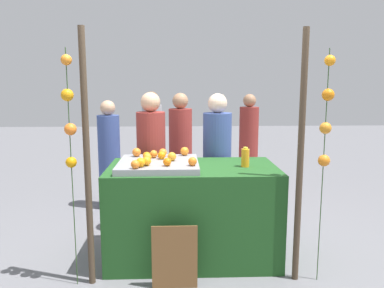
% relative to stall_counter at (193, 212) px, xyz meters
% --- Properties ---
extents(ground_plane, '(24.00, 24.00, 0.00)m').
position_rel_stall_counter_xyz_m(ground_plane, '(0.00, 0.00, -0.47)').
color(ground_plane, slate).
extents(stall_counter, '(1.67, 0.90, 0.95)m').
position_rel_stall_counter_xyz_m(stall_counter, '(0.00, 0.00, 0.00)').
color(stall_counter, '#1E4C1E').
rests_on(stall_counter, ground_plane).
extents(orange_tray, '(0.77, 0.75, 0.06)m').
position_rel_stall_counter_xyz_m(orange_tray, '(-0.34, -0.03, 0.50)').
color(orange_tray, gray).
rests_on(orange_tray, stall_counter).
extents(orange_0, '(0.08, 0.08, 0.08)m').
position_rel_stall_counter_xyz_m(orange_0, '(-0.44, -0.02, 0.57)').
color(orange_0, orange).
rests_on(orange_0, orange_tray).
extents(orange_1, '(0.08, 0.08, 0.08)m').
position_rel_stall_counter_xyz_m(orange_1, '(-0.39, 0.14, 0.57)').
color(orange_1, orange).
rests_on(orange_1, orange_tray).
extents(orange_2, '(0.09, 0.09, 0.09)m').
position_rel_stall_counter_xyz_m(orange_2, '(-0.48, -0.28, 0.58)').
color(orange_2, orange).
rests_on(orange_2, orange_tray).
extents(orange_3, '(0.08, 0.08, 0.08)m').
position_rel_stall_counter_xyz_m(orange_3, '(-0.31, 0.07, 0.57)').
color(orange_3, orange).
rests_on(orange_3, orange_tray).
extents(orange_4, '(0.08, 0.08, 0.08)m').
position_rel_stall_counter_xyz_m(orange_4, '(-0.24, -0.25, 0.57)').
color(orange_4, orange).
rests_on(orange_4, orange_tray).
extents(orange_5, '(0.08, 0.08, 0.08)m').
position_rel_stall_counter_xyz_m(orange_5, '(-0.30, 0.21, 0.58)').
color(orange_5, orange).
rests_on(orange_5, orange_tray).
extents(orange_6, '(0.09, 0.09, 0.09)m').
position_rel_stall_counter_xyz_m(orange_6, '(-0.43, -0.23, 0.58)').
color(orange_6, orange).
rests_on(orange_6, orange_tray).
extents(orange_7, '(0.08, 0.08, 0.08)m').
position_rel_stall_counter_xyz_m(orange_7, '(-0.46, 0.06, 0.57)').
color(orange_7, orange).
rests_on(orange_7, orange_tray).
extents(orange_8, '(0.09, 0.09, 0.09)m').
position_rel_stall_counter_xyz_m(orange_8, '(-0.20, -0.02, 0.58)').
color(orange_8, orange).
rests_on(orange_8, orange_tray).
extents(orange_9, '(0.09, 0.09, 0.09)m').
position_rel_stall_counter_xyz_m(orange_9, '(-0.07, 0.27, 0.58)').
color(orange_9, orange).
rests_on(orange_9, orange_tray).
extents(orange_10, '(0.09, 0.09, 0.09)m').
position_rel_stall_counter_xyz_m(orange_10, '(-0.58, 0.22, 0.58)').
color(orange_10, orange).
rests_on(orange_10, orange_tray).
extents(orange_11, '(0.08, 0.08, 0.08)m').
position_rel_stall_counter_xyz_m(orange_11, '(-0.53, -0.35, 0.57)').
color(orange_11, orange).
rests_on(orange_11, orange_tray).
extents(orange_12, '(0.08, 0.08, 0.08)m').
position_rel_stall_counter_xyz_m(orange_12, '(-0.01, -0.25, 0.57)').
color(orange_12, orange).
rests_on(orange_12, orange_tray).
extents(juice_bottle, '(0.08, 0.08, 0.20)m').
position_rel_stall_counter_xyz_m(juice_bottle, '(0.52, -0.04, 0.57)').
color(juice_bottle, orange).
rests_on(juice_bottle, stall_counter).
extents(chalkboard_sign, '(0.39, 0.03, 0.58)m').
position_rel_stall_counter_xyz_m(chalkboard_sign, '(-0.18, -0.60, -0.20)').
color(chalkboard_sign, brown).
rests_on(chalkboard_sign, ground_plane).
extents(vendor_left, '(0.33, 0.33, 1.66)m').
position_rel_stall_counter_xyz_m(vendor_left, '(-0.45, 0.67, 0.30)').
color(vendor_left, maroon).
rests_on(vendor_left, ground_plane).
extents(vendor_right, '(0.33, 0.33, 1.65)m').
position_rel_stall_counter_xyz_m(vendor_right, '(0.31, 0.66, 0.29)').
color(vendor_right, '#384C8C').
rests_on(vendor_right, ground_plane).
extents(crowd_person_0, '(0.33, 0.33, 1.63)m').
position_rel_stall_counter_xyz_m(crowd_person_0, '(-0.11, 1.61, 0.29)').
color(crowd_person_0, maroon).
rests_on(crowd_person_0, ground_plane).
extents(crowd_person_1, '(0.31, 0.31, 1.53)m').
position_rel_stall_counter_xyz_m(crowd_person_1, '(-1.11, 1.61, 0.24)').
color(crowd_person_1, '#384C8C').
rests_on(crowd_person_1, ground_plane).
extents(crowd_person_2, '(0.32, 0.32, 1.59)m').
position_rel_stall_counter_xyz_m(crowd_person_2, '(1.04, 2.56, 0.27)').
color(crowd_person_2, maroon).
rests_on(crowd_person_2, ground_plane).
extents(crowd_person_3, '(0.33, 0.33, 1.63)m').
position_rel_stall_counter_xyz_m(crowd_person_3, '(-0.56, 2.50, 0.29)').
color(crowd_person_3, '#99999E').
rests_on(crowd_person_3, ground_plane).
extents(canopy_post_left, '(0.06, 0.06, 2.22)m').
position_rel_stall_counter_xyz_m(canopy_post_left, '(-0.92, -0.49, 0.64)').
color(canopy_post_left, '#473828').
rests_on(canopy_post_left, ground_plane).
extents(canopy_post_right, '(0.06, 0.06, 2.22)m').
position_rel_stall_counter_xyz_m(canopy_post_right, '(0.92, -0.49, 0.64)').
color(canopy_post_right, '#473828').
rests_on(canopy_post_right, ground_plane).
extents(garland_strand_left, '(0.12, 0.11, 2.05)m').
position_rel_stall_counter_xyz_m(garland_strand_left, '(-1.04, -0.51, 1.02)').
color(garland_strand_left, '#2D4C23').
rests_on(garland_strand_left, ground_plane).
extents(garland_strand_right, '(0.11, 0.10, 2.05)m').
position_rel_stall_counter_xyz_m(garland_strand_right, '(1.12, -0.51, 1.01)').
color(garland_strand_right, '#2D4C23').
rests_on(garland_strand_right, ground_plane).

